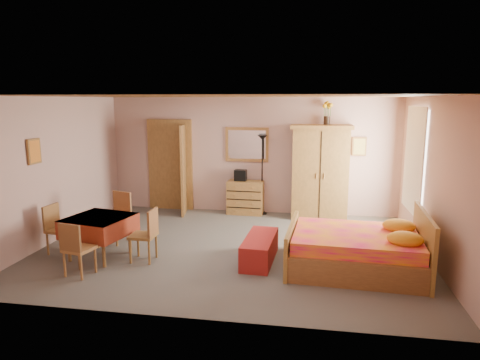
% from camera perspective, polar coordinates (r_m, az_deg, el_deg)
% --- Properties ---
extents(floor, '(6.50, 6.50, 0.00)m').
position_cam_1_polar(floor, '(7.56, -1.13, -8.99)').
color(floor, '#5F5A53').
rests_on(floor, ground).
extents(ceiling, '(6.50, 6.50, 0.00)m').
position_cam_1_polar(ceiling, '(7.12, -1.21, 11.11)').
color(ceiling, brown).
rests_on(ceiling, wall_back).
extents(wall_back, '(6.50, 0.10, 2.60)m').
position_cam_1_polar(wall_back, '(9.67, 1.53, 3.28)').
color(wall_back, tan).
rests_on(wall_back, floor).
extents(wall_front, '(6.50, 0.10, 2.60)m').
position_cam_1_polar(wall_front, '(4.85, -6.57, -4.28)').
color(wall_front, tan).
rests_on(wall_front, floor).
extents(wall_left, '(0.10, 5.00, 2.60)m').
position_cam_1_polar(wall_left, '(8.44, -23.41, 1.31)').
color(wall_left, tan).
rests_on(wall_left, floor).
extents(wall_right, '(0.10, 5.00, 2.60)m').
position_cam_1_polar(wall_right, '(7.37, 24.51, -0.02)').
color(wall_right, tan).
rests_on(wall_right, floor).
extents(doorway, '(1.06, 0.12, 2.15)m').
position_cam_1_polar(doorway, '(10.11, -9.23, 1.89)').
color(doorway, '#9E6B35').
rests_on(doorway, floor).
extents(window, '(0.08, 1.40, 1.95)m').
position_cam_1_polar(window, '(8.49, 22.27, 2.47)').
color(window, white).
rests_on(window, wall_right).
extents(picture_left, '(0.04, 0.32, 0.42)m').
position_cam_1_polar(picture_left, '(7.88, -25.78, 3.46)').
color(picture_left, orange).
rests_on(picture_left, wall_left).
extents(picture_back, '(0.30, 0.04, 0.40)m').
position_cam_1_polar(picture_back, '(9.58, 15.62, 4.32)').
color(picture_back, '#D8BF59').
rests_on(picture_back, wall_back).
extents(chest_of_drawers, '(0.81, 0.42, 0.75)m').
position_cam_1_polar(chest_of_drawers, '(9.63, 0.73, -2.34)').
color(chest_of_drawers, '#A17136').
rests_on(chest_of_drawers, floor).
extents(wall_mirror, '(0.98, 0.06, 0.77)m').
position_cam_1_polar(wall_mirror, '(9.64, 0.93, 4.75)').
color(wall_mirror, white).
rests_on(wall_mirror, wall_back).
extents(stereo, '(0.27, 0.21, 0.25)m').
position_cam_1_polar(stereo, '(9.58, 0.07, 0.63)').
color(stereo, black).
rests_on(stereo, chest_of_drawers).
extents(floor_lamp, '(0.23, 0.23, 1.78)m').
position_cam_1_polar(floor_lamp, '(9.53, 2.96, 0.67)').
color(floor_lamp, black).
rests_on(floor_lamp, floor).
extents(wardrobe, '(1.29, 0.67, 2.02)m').
position_cam_1_polar(wardrobe, '(9.34, 10.62, 1.03)').
color(wardrobe, olive).
rests_on(wardrobe, floor).
extents(sunflower_vase, '(0.20, 0.20, 0.49)m').
position_cam_1_polar(sunflower_vase, '(9.33, 11.54, 8.75)').
color(sunflower_vase, gold).
rests_on(sunflower_vase, wardrobe).
extents(bed, '(2.11, 1.71, 0.93)m').
position_cam_1_polar(bed, '(6.75, 15.13, -7.64)').
color(bed, '#E9165C').
rests_on(bed, floor).
extents(bench, '(0.50, 1.21, 0.40)m').
position_cam_1_polar(bench, '(6.93, 2.65, -9.15)').
color(bench, maroon).
rests_on(bench, floor).
extents(dining_table, '(1.10, 1.10, 0.68)m').
position_cam_1_polar(dining_table, '(7.39, -18.18, -7.24)').
color(dining_table, maroon).
rests_on(dining_table, floor).
extents(chair_south, '(0.44, 0.44, 0.82)m').
position_cam_1_polar(chair_south, '(6.74, -20.66, -8.51)').
color(chair_south, '#A66B38').
rests_on(chair_south, floor).
extents(chair_north, '(0.52, 0.52, 0.90)m').
position_cam_1_polar(chair_north, '(8.03, -16.24, -4.88)').
color(chair_north, olive).
rests_on(chair_north, floor).
extents(chair_west, '(0.42, 0.42, 0.82)m').
position_cam_1_polar(chair_west, '(7.79, -22.82, -6.09)').
color(chair_west, '#986333').
rests_on(chair_west, floor).
extents(chair_east, '(0.39, 0.39, 0.85)m').
position_cam_1_polar(chair_east, '(7.03, -12.81, -7.16)').
color(chair_east, olive).
rests_on(chair_east, floor).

